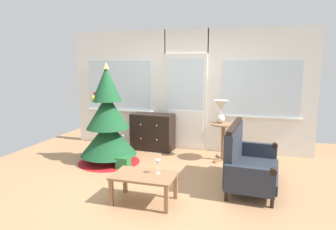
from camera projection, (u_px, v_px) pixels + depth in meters
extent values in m
plane|color=#AD7F56|center=(155.00, 183.00, 4.81)|extent=(6.76, 6.76, 0.00)
cube|color=white|center=(121.00, 89.00, 6.99)|extent=(2.15, 0.08, 2.55)
cube|color=white|center=(260.00, 92.00, 6.14)|extent=(2.15, 0.08, 2.55)
cube|color=white|center=(187.00, 41.00, 6.39)|extent=(0.94, 0.08, 0.50)
cube|color=silver|center=(186.00, 102.00, 6.57)|extent=(0.90, 0.05, 2.05)
cube|color=white|center=(185.00, 129.00, 6.65)|extent=(0.78, 0.02, 0.80)
cube|color=silver|center=(185.00, 85.00, 6.48)|extent=(0.78, 0.01, 1.10)
cube|color=silver|center=(120.00, 86.00, 6.92)|extent=(1.50, 0.01, 1.10)
cube|color=silver|center=(261.00, 89.00, 6.07)|extent=(1.50, 0.01, 1.10)
cube|color=silver|center=(120.00, 111.00, 7.01)|extent=(1.59, 0.06, 0.03)
cube|color=silver|center=(259.00, 117.00, 6.16)|extent=(1.59, 0.06, 0.03)
cylinder|color=#4C331E|center=(109.00, 156.00, 5.82)|extent=(0.10, 0.10, 0.23)
cone|color=red|center=(109.00, 159.00, 5.83)|extent=(1.16, 1.16, 0.10)
cone|color=#194C28|center=(108.00, 138.00, 5.76)|extent=(1.04, 1.04, 0.63)
cone|color=#194C28|center=(107.00, 111.00, 5.67)|extent=(0.79, 0.79, 0.63)
cone|color=#194C28|center=(107.00, 84.00, 5.58)|extent=(0.54, 0.54, 0.63)
cone|color=#E0BC4C|center=(106.00, 66.00, 5.53)|extent=(0.12, 0.12, 0.12)
sphere|color=red|center=(101.00, 93.00, 5.76)|extent=(0.08, 0.08, 0.08)
sphere|color=gold|center=(95.00, 100.00, 5.51)|extent=(0.06, 0.06, 0.06)
sphere|color=silver|center=(123.00, 136.00, 6.10)|extent=(0.05, 0.05, 0.05)
sphere|color=#264CB2|center=(96.00, 102.00, 5.76)|extent=(0.05, 0.05, 0.05)
sphere|color=red|center=(94.00, 93.00, 5.56)|extent=(0.05, 0.05, 0.05)
sphere|color=gold|center=(93.00, 98.00, 5.52)|extent=(0.08, 0.08, 0.08)
cube|color=black|center=(153.00, 132.00, 6.62)|extent=(0.92, 0.47, 0.78)
sphere|color=tan|center=(141.00, 125.00, 6.44)|extent=(0.03, 0.03, 0.03)
sphere|color=tan|center=(156.00, 126.00, 6.32)|extent=(0.03, 0.03, 0.03)
sphere|color=tan|center=(141.00, 138.00, 6.49)|extent=(0.03, 0.03, 0.03)
sphere|color=tan|center=(157.00, 140.00, 6.37)|extent=(0.03, 0.03, 0.03)
cylinder|color=black|center=(272.00, 203.00, 4.00)|extent=(0.05, 0.05, 0.14)
cylinder|color=black|center=(274.00, 170.00, 5.18)|extent=(0.05, 0.05, 0.14)
cylinder|color=black|center=(226.00, 196.00, 4.20)|extent=(0.05, 0.05, 0.14)
cylinder|color=black|center=(238.00, 166.00, 5.38)|extent=(0.05, 0.05, 0.14)
cube|color=#282D38|center=(253.00, 173.00, 4.67)|extent=(0.79, 1.25, 0.14)
cube|color=#282D38|center=(234.00, 147.00, 4.70)|extent=(0.19, 1.22, 0.62)
cube|color=black|center=(235.00, 125.00, 4.64)|extent=(0.15, 1.19, 0.06)
cube|color=#282D38|center=(249.00, 181.00, 4.04)|extent=(0.67, 0.13, 0.38)
cylinder|color=black|center=(273.00, 171.00, 3.92)|extent=(0.10, 0.10, 0.09)
cube|color=#282D38|center=(256.00, 154.00, 5.25)|extent=(0.67, 0.13, 0.38)
cylinder|color=black|center=(275.00, 146.00, 5.12)|extent=(0.10, 0.10, 0.09)
cylinder|color=#8E6642|center=(223.00, 124.00, 5.83)|extent=(0.48, 0.48, 0.02)
cylinder|color=#8E6642|center=(223.00, 143.00, 5.89)|extent=(0.07, 0.07, 0.70)
cube|color=#8E6642|center=(231.00, 160.00, 5.90)|extent=(0.20, 0.05, 0.04)
cube|color=#8E6642|center=(219.00, 157.00, 6.10)|extent=(0.14, 0.20, 0.04)
cube|color=#8E6642|center=(217.00, 161.00, 5.84)|extent=(0.14, 0.20, 0.04)
sphere|color=silver|center=(221.00, 119.00, 5.86)|extent=(0.16, 0.16, 0.16)
cylinder|color=silver|center=(221.00, 112.00, 5.84)|extent=(0.02, 0.02, 0.06)
cone|color=silver|center=(221.00, 105.00, 5.82)|extent=(0.28, 0.28, 0.20)
cube|color=#8E6642|center=(144.00, 176.00, 4.11)|extent=(0.84, 0.52, 0.03)
cube|color=#8E6642|center=(111.00, 193.00, 4.05)|extent=(0.05, 0.05, 0.36)
cube|color=#8E6642|center=(166.00, 200.00, 3.83)|extent=(0.05, 0.05, 0.36)
cube|color=#8E6642|center=(125.00, 180.00, 4.46)|extent=(0.05, 0.05, 0.36)
cube|color=#8E6642|center=(176.00, 186.00, 4.25)|extent=(0.05, 0.05, 0.36)
cylinder|color=silver|center=(158.00, 173.00, 4.15)|extent=(0.06, 0.06, 0.01)
cylinder|color=silver|center=(158.00, 170.00, 4.14)|extent=(0.01, 0.01, 0.10)
cone|color=silver|center=(158.00, 163.00, 4.13)|extent=(0.08, 0.08, 0.09)
cube|color=#266633|center=(123.00, 163.00, 5.44)|extent=(0.22, 0.20, 0.22)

